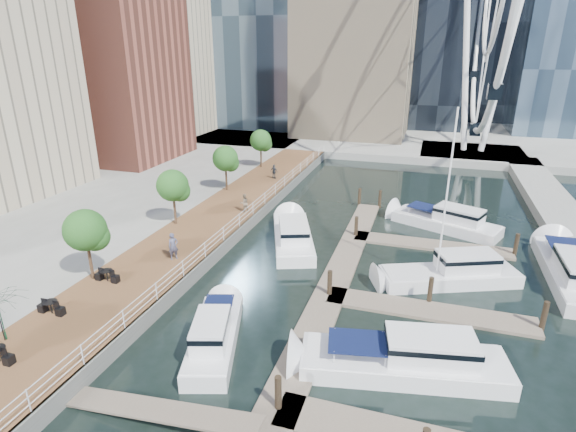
{
  "coord_description": "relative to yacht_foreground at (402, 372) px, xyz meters",
  "views": [
    {
      "loc": [
        7.97,
        -16.34,
        14.62
      ],
      "look_at": [
        -1.43,
        13.4,
        3.0
      ],
      "focal_mm": 28.0,
      "sensor_mm": 36.0,
      "label": 1
    }
  ],
  "objects": [
    {
      "name": "floating_docks",
      "position": [
        0.05,
        7.83,
        0.49
      ],
      "size": [
        16.0,
        34.0,
        2.6
      ],
      "color": "#6D6051",
      "rests_on": "ground"
    },
    {
      "name": "moored_yachts",
      "position": [
        1.08,
        9.6,
        0.0
      ],
      "size": [
        24.33,
        35.88,
        11.5
      ],
      "color": "silver",
      "rests_on": "ground"
    },
    {
      "name": "street_trees",
      "position": [
        -19.32,
        11.85,
        4.29
      ],
      "size": [
        2.6,
        42.6,
        4.6
      ],
      "color": "#3F2B1C",
      "rests_on": "ground"
    },
    {
      "name": "railing",
      "position": [
        -14.02,
        12.85,
        1.52
      ],
      "size": [
        0.1,
        60.0,
        1.05
      ],
      "primitive_type": null,
      "color": "white",
      "rests_on": "boardwalk"
    },
    {
      "name": "seawall",
      "position": [
        -13.92,
        12.85,
        0.5
      ],
      "size": [
        0.25,
        60.0,
        1.0
      ],
      "primitive_type": "cube",
      "color": "#595954",
      "rests_on": "ground"
    },
    {
      "name": "pier",
      "position": [
        6.08,
        49.85,
        0.5
      ],
      "size": [
        14.0,
        12.0,
        1.0
      ],
      "primitive_type": "cube",
      "color": "gray",
      "rests_on": "ground"
    },
    {
      "name": "cafe_tables",
      "position": [
        -18.32,
        -4.15,
        1.37
      ],
      "size": [
        2.5,
        13.7,
        0.74
      ],
      "color": "black",
      "rests_on": "ground"
    },
    {
      "name": "midrise_condos",
      "position": [
        -41.48,
        24.67,
        13.42
      ],
      "size": [
        19.0,
        67.0,
        28.0
      ],
      "color": "#BCAD8E",
      "rests_on": "ground"
    },
    {
      "name": "pedestrian_near",
      "position": [
        -15.91,
        5.91,
        1.95
      ],
      "size": [
        0.79,
        0.82,
        1.9
      ],
      "primitive_type": "imported",
      "rotation": [
        0.0,
        0.0,
        0.86
      ],
      "color": "#45455C",
      "rests_on": "boardwalk"
    },
    {
      "name": "pedestrian_far",
      "position": [
        -16.07,
        27.39,
        1.8
      ],
      "size": [
        1.0,
        0.56,
        1.6
      ],
      "primitive_type": "imported",
      "rotation": [
        0.0,
        0.0,
        2.95
      ],
      "color": "#31353D",
      "rests_on": "boardwalk"
    },
    {
      "name": "pedestrian_mid",
      "position": [
        -15.01,
        16.24,
        1.83
      ],
      "size": [
        1.0,
        1.02,
        1.66
      ],
      "primitive_type": "imported",
      "rotation": [
        0.0,
        0.0,
        -2.27
      ],
      "color": "#7E6C57",
      "rests_on": "boardwalk"
    },
    {
      "name": "ground",
      "position": [
        -7.92,
        -2.15,
        0.0
      ],
      "size": [
        520.0,
        520.0,
        0.0
      ],
      "primitive_type": "plane",
      "color": "black",
      "rests_on": "ground"
    },
    {
      "name": "land_far",
      "position": [
        -7.92,
        99.85,
        0.5
      ],
      "size": [
        200.0,
        114.0,
        1.0
      ],
      "primitive_type": "cube",
      "color": "gray",
      "rests_on": "ground"
    },
    {
      "name": "yacht_foreground",
      "position": [
        0.0,
        0.0,
        0.0
      ],
      "size": [
        11.07,
        4.84,
        2.15
      ],
      "primitive_type": null,
      "rotation": [
        0.0,
        0.0,
        1.76
      ],
      "color": "white",
      "rests_on": "ground"
    },
    {
      "name": "boardwalk",
      "position": [
        -16.92,
        12.85,
        0.5
      ],
      "size": [
        6.0,
        60.0,
        1.0
      ],
      "primitive_type": "cube",
      "color": "brown",
      "rests_on": "ground"
    }
  ]
}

